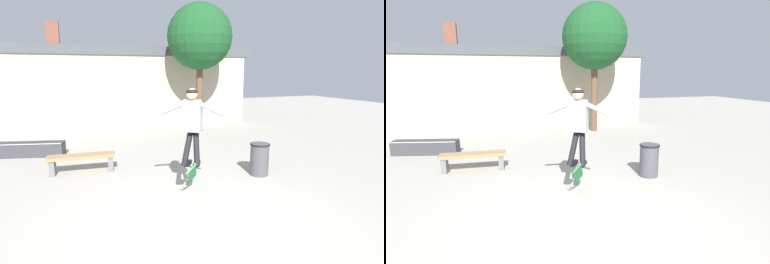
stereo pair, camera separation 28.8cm
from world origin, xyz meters
The scene contains 8 objects.
ground_plane centered at (0.00, 0.00, 0.00)m, with size 40.00×40.00×0.00m, color #A39E93.
building_backdrop centered at (-0.02, 8.64, 1.79)m, with size 11.66×0.52×4.22m.
tree_right centered at (2.82, 7.13, 3.70)m, with size 2.54×2.54×4.99m.
park_bench centered at (-1.71, 3.21, 0.32)m, with size 1.58×0.46×0.44m.
skate_ledge centered at (-3.12, 5.18, 0.21)m, with size 1.90×0.81×0.42m.
trash_bin centered at (2.23, 1.64, 0.40)m, with size 0.47×0.47×0.76m.
skater centered at (0.30, 0.97, 1.52)m, with size 1.08×0.72×1.47m.
skateboard_flipping centered at (0.29, 0.91, 0.49)m, with size 0.42×0.70×0.61m.
Camera 2 is at (-1.27, -4.28, 2.41)m, focal length 28.00 mm.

